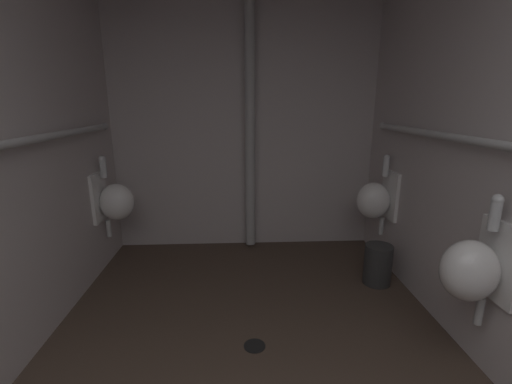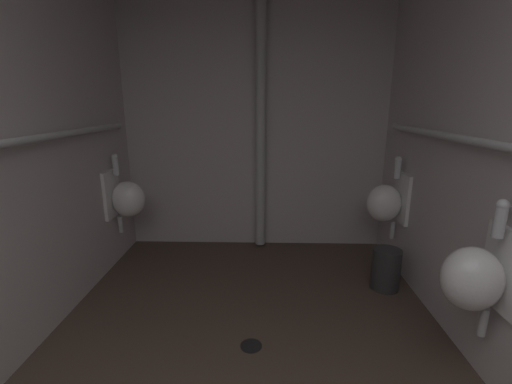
{
  "view_description": "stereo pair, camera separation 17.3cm",
  "coord_description": "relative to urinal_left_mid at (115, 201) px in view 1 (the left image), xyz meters",
  "views": [
    {
      "loc": [
        -0.07,
        0.23,
        1.52
      ],
      "look_at": [
        0.05,
        2.42,
        0.95
      ],
      "focal_mm": 24.47,
      "sensor_mm": 36.0,
      "label": 1
    },
    {
      "loc": [
        0.11,
        0.23,
        1.52
      ],
      "look_at": [
        0.05,
        2.42,
        0.95
      ],
      "focal_mm": 24.47,
      "sensor_mm": 36.0,
      "label": 2
    }
  ],
  "objects": [
    {
      "name": "urinal_left_mid",
      "position": [
        0.0,
        0.0,
        0.0
      ],
      "size": [
        0.32,
        0.3,
        0.76
      ],
      "color": "white"
    },
    {
      "name": "standpipe_back_wall",
      "position": [
        1.24,
        0.43,
        0.7
      ],
      "size": [
        0.1,
        0.1,
        2.65
      ],
      "primitive_type": "cylinder",
      "color": "#B2B2B2",
      "rests_on": "ground"
    },
    {
      "name": "wall_back",
      "position": [
        1.19,
        0.54,
        0.7
      ],
      "size": [
        2.79,
        0.06,
        2.7
      ],
      "primitive_type": "cube",
      "color": "beige",
      "rests_on": "ground"
    },
    {
      "name": "floor_drain",
      "position": [
        1.21,
        -1.18,
        -0.64
      ],
      "size": [
        0.14,
        0.14,
        0.01
      ],
      "primitive_type": "cylinder",
      "color": "black",
      "rests_on": "ground"
    },
    {
      "name": "supply_pipe_right",
      "position": [
        2.46,
        -1.4,
        0.65
      ],
      "size": [
        0.06,
        3.12,
        0.06
      ],
      "color": "#B2B2B2"
    },
    {
      "name": "urinal_right_mid",
      "position": [
        2.38,
        -1.44,
        0.0
      ],
      "size": [
        0.32,
        0.3,
        0.76
      ],
      "color": "white"
    },
    {
      "name": "urinal_right_far",
      "position": [
        2.38,
        -0.07,
        0.0
      ],
      "size": [
        0.32,
        0.3,
        0.76
      ],
      "color": "white"
    },
    {
      "name": "floor",
      "position": [
        1.19,
        -1.4,
        -0.69
      ],
      "size": [
        2.79,
        3.95,
        0.08
      ],
      "primitive_type": "cube",
      "color": "#47382D",
      "rests_on": "ground"
    },
    {
      "name": "waste_bin",
      "position": [
        2.3,
        -0.43,
        -0.47
      ],
      "size": [
        0.23,
        0.23,
        0.35
      ],
      "primitive_type": "cylinder",
      "color": "#2D2D2D",
      "rests_on": "ground"
    }
  ]
}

